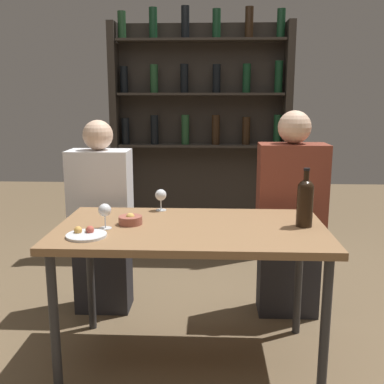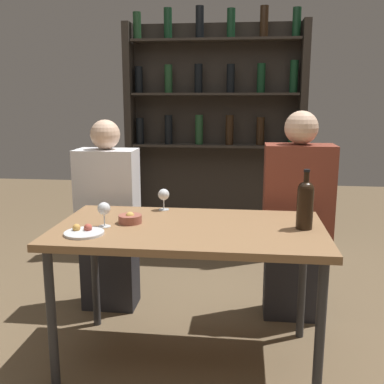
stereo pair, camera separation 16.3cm
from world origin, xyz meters
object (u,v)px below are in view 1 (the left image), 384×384
object	(u,v)px
wine_glass_1	(161,196)
seated_person_right	(290,221)
wine_bottle	(305,201)
wine_glass_0	(105,211)
seated_person_left	(102,223)
snack_bowl	(130,220)
food_plate_0	(86,234)

from	to	relation	value
wine_glass_1	seated_person_right	xyz separation A→B (m)	(0.77, 0.26, -0.21)
wine_bottle	wine_glass_0	xyz separation A→B (m)	(-0.97, -0.08, -0.04)
wine_bottle	wine_glass_0	distance (m)	0.98
wine_glass_0	seated_person_left	bearing A→B (deg)	105.84
snack_bowl	seated_person_right	bearing A→B (deg)	31.55
food_plate_0	seated_person_right	bearing A→B (deg)	35.42
wine_glass_0	seated_person_right	distance (m)	1.21
wine_glass_0	snack_bowl	xyz separation A→B (m)	(0.11, 0.08, -0.06)
wine_glass_0	wine_glass_1	xyz separation A→B (m)	(0.23, 0.37, -0.00)
food_plate_0	snack_bowl	bearing A→B (deg)	50.84
wine_glass_1	food_plate_0	bearing A→B (deg)	-120.53
food_plate_0	seated_person_left	world-z (taller)	seated_person_left
wine_bottle	wine_glass_1	size ratio (longest dim) A/B	2.39
wine_glass_1	seated_person_left	world-z (taller)	seated_person_left
wine_glass_1	snack_bowl	distance (m)	0.32
food_plate_0	seated_person_right	size ratio (longest dim) A/B	0.14
seated_person_left	seated_person_right	world-z (taller)	seated_person_right
wine_glass_1	seated_person_left	bearing A→B (deg)	147.19
wine_glass_1	seated_person_right	world-z (taller)	seated_person_right
wine_bottle	food_plate_0	size ratio (longest dim) A/B	1.57
snack_bowl	wine_glass_0	bearing A→B (deg)	-142.59
wine_glass_0	wine_glass_1	bearing A→B (deg)	58.02
snack_bowl	seated_person_left	world-z (taller)	seated_person_left
wine_bottle	food_plate_0	bearing A→B (deg)	-168.60
wine_bottle	wine_glass_1	distance (m)	0.80
wine_bottle	seated_person_left	world-z (taller)	seated_person_left
wine_glass_0	food_plate_0	world-z (taller)	wine_glass_0
snack_bowl	seated_person_left	size ratio (longest dim) A/B	0.10
wine_bottle	seated_person_right	size ratio (longest dim) A/B	0.23
wine_bottle	food_plate_0	world-z (taller)	wine_bottle
wine_bottle	seated_person_left	bearing A→B (deg)	154.53
snack_bowl	food_plate_0	bearing A→B (deg)	-129.16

